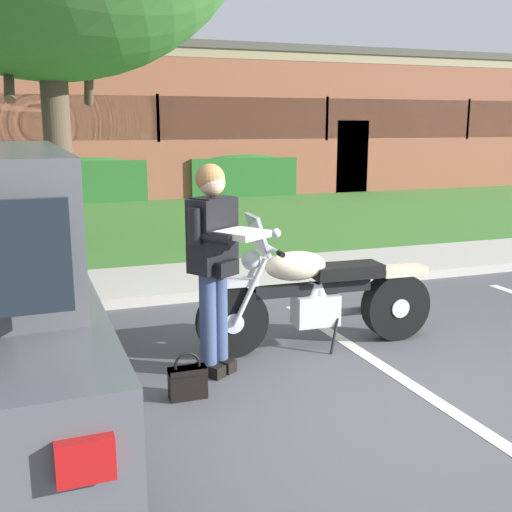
# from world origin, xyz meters

# --- Properties ---
(ground_plane) EXTENTS (140.00, 140.00, 0.00)m
(ground_plane) POSITION_xyz_m (0.00, 0.00, 0.00)
(ground_plane) COLOR #4C4C51
(curb_strip) EXTENTS (60.00, 0.20, 0.12)m
(curb_strip) POSITION_xyz_m (0.00, 3.03, 0.06)
(curb_strip) COLOR #B7B2A8
(curb_strip) RESTS_ON ground
(concrete_walk) EXTENTS (60.00, 1.50, 0.08)m
(concrete_walk) POSITION_xyz_m (0.00, 3.88, 0.04)
(concrete_walk) COLOR #B7B2A8
(concrete_walk) RESTS_ON ground
(grass_lawn) EXTENTS (60.00, 7.89, 0.06)m
(grass_lawn) POSITION_xyz_m (0.00, 8.58, 0.03)
(grass_lawn) COLOR #3D752D
(grass_lawn) RESTS_ON ground
(stall_stripe_0) EXTENTS (0.30, 4.40, 0.01)m
(stall_stripe_0) POSITION_xyz_m (-2.53, 0.20, 0.00)
(stall_stripe_0) COLOR silver
(stall_stripe_0) RESTS_ON ground
(stall_stripe_1) EXTENTS (0.30, 4.40, 0.01)m
(stall_stripe_1) POSITION_xyz_m (0.23, 0.20, 0.00)
(stall_stripe_1) COLOR silver
(stall_stripe_1) RESTS_ON ground
(motorcycle) EXTENTS (2.24, 0.82, 1.26)m
(motorcycle) POSITION_xyz_m (-0.03, 1.15, 0.49)
(motorcycle) COLOR black
(motorcycle) RESTS_ON ground
(rider_person) EXTENTS (0.61, 0.67, 1.70)m
(rider_person) POSITION_xyz_m (-1.14, 0.88, 1.01)
(rider_person) COLOR black
(rider_person) RESTS_ON ground
(handbag) EXTENTS (0.28, 0.13, 0.36)m
(handbag) POSITION_xyz_m (-1.47, 0.49, 0.14)
(handbag) COLOR black
(handbag) RESTS_ON ground
(hedge_center_left) EXTENTS (2.93, 0.90, 1.24)m
(hedge_center_left) POSITION_xyz_m (-1.30, 12.52, 0.65)
(hedge_center_left) COLOR #286028
(hedge_center_left) RESTS_ON ground
(hedge_center_right) EXTENTS (2.97, 0.90, 1.24)m
(hedge_center_right) POSITION_xyz_m (2.82, 12.52, 0.65)
(hedge_center_right) COLOR #286028
(hedge_center_right) RESTS_ON ground
(brick_building) EXTENTS (28.23, 11.38, 4.10)m
(brick_building) POSITION_xyz_m (0.51, 17.82, 2.06)
(brick_building) COLOR #93513D
(brick_building) RESTS_ON ground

